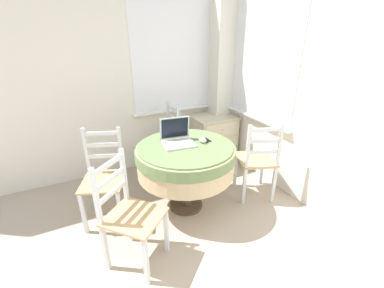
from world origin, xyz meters
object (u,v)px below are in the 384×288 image
computer_mouse (203,140)px  dining_chair_near_right_window (257,161)px  corner_cabinet (213,138)px  laptop (177,138)px  cell_phone (206,140)px  dining_chair_near_back_window (164,141)px  round_dining_table (186,158)px  dining_chair_left_flank (104,178)px  dining_chair_camera_near (129,215)px

computer_mouse → dining_chair_near_right_window: 0.70m
computer_mouse → corner_cabinet: computer_mouse is taller
laptop → computer_mouse: size_ratio=3.32×
computer_mouse → cell_phone: 0.07m
cell_phone → dining_chair_near_right_window: 0.65m
cell_phone → dining_chair_near_back_window: size_ratio=0.12×
round_dining_table → computer_mouse: bearing=-2.7°
round_dining_table → cell_phone: cell_phone is taller
computer_mouse → cell_phone: (0.06, 0.03, -0.02)m
dining_chair_near_back_window → dining_chair_left_flank: same height
laptop → dining_chair_near_back_window: size_ratio=0.37×
computer_mouse → dining_chair_near_right_window: size_ratio=0.11×
cell_phone → corner_cabinet: size_ratio=0.17×
round_dining_table → dining_chair_near_right_window: (0.80, -0.18, -0.14)m
computer_mouse → cell_phone: computer_mouse is taller
computer_mouse → cell_phone: size_ratio=0.92×
cell_phone → laptop: bearing=166.9°
round_dining_table → corner_cabinet: 1.26m
dining_chair_camera_near → computer_mouse: bearing=25.7°
computer_mouse → dining_chair_near_right_window: dining_chair_near_right_window is taller
round_dining_table → laptop: (-0.05, 0.09, 0.20)m
computer_mouse → dining_chair_left_flank: size_ratio=0.11×
dining_chair_left_flank → round_dining_table: bearing=-15.4°
laptop → cell_phone: (0.30, -0.07, -0.05)m
laptop → dining_chair_camera_near: laptop is taller
laptop → corner_cabinet: size_ratio=0.51×
cell_phone → dining_chair_camera_near: size_ratio=0.12×
round_dining_table → corner_cabinet: size_ratio=1.51×
cell_phone → dining_chair_camera_near: (-0.96, -0.46, -0.29)m
corner_cabinet → round_dining_table: bearing=-134.7°
laptop → cell_phone: laptop is taller
computer_mouse → cell_phone: bearing=27.7°
laptop → dining_chair_near_back_window: laptop is taller
round_dining_table → dining_chair_camera_near: 0.85m
dining_chair_near_right_window → dining_chair_near_back_window: bearing=125.8°
laptop → dining_chair_camera_near: bearing=-141.1°
round_dining_table → computer_mouse: size_ratio=9.75×
laptop → dining_chair_near_right_window: bearing=-17.5°
dining_chair_near_right_window → dining_chair_left_flank: same height
laptop → cell_phone: size_ratio=3.04×
computer_mouse → dining_chair_camera_near: 1.05m
dining_chair_near_back_window → dining_chair_left_flank: bearing=-145.0°
laptop → dining_chair_camera_near: size_ratio=0.37×
round_dining_table → computer_mouse: computer_mouse is taller
cell_phone → dining_chair_near_right_window: size_ratio=0.12×
computer_mouse → dining_chair_camera_near: size_ratio=0.11×
laptop → dining_chair_left_flank: (-0.75, 0.13, -0.34)m
dining_chair_near_right_window → cell_phone: bearing=160.2°
laptop → dining_chair_near_back_window: 0.82m
laptop → computer_mouse: bearing=-22.7°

